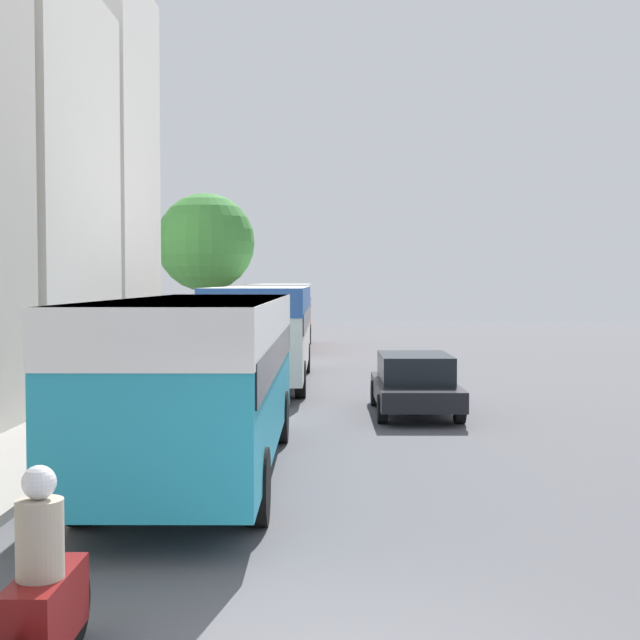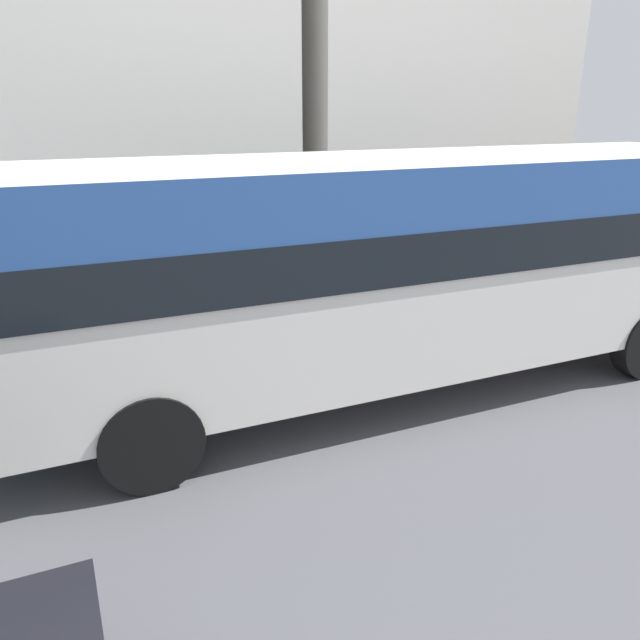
# 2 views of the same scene
# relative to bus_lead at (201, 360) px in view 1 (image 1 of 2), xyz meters

# --- Properties ---
(building_end_row) EXTENTS (6.26, 6.13, 13.45)m
(building_end_row) POSITION_rel_bus_lead_xyz_m (-7.45, 16.95, 4.87)
(building_end_row) COLOR silver
(building_end_row) RESTS_ON ground_plane
(bus_lead) EXTENTS (2.52, 9.45, 2.83)m
(bus_lead) POSITION_rel_bus_lead_xyz_m (0.00, 0.00, 0.00)
(bus_lead) COLOR teal
(bus_lead) RESTS_ON ground_plane
(bus_following) EXTENTS (2.67, 10.66, 2.94)m
(bus_following) POSITION_rel_bus_lead_xyz_m (0.12, 12.76, 0.07)
(bus_following) COLOR silver
(bus_following) RESTS_ON ground_plane
(bus_third_in_line) EXTENTS (2.60, 9.19, 2.98)m
(bus_third_in_line) POSITION_rel_bus_lead_xyz_m (-0.03, 27.04, 0.09)
(bus_third_in_line) COLOR #EA5B23
(bus_third_in_line) RESTS_ON ground_plane
(motorcycle_behind_lead) EXTENTS (0.38, 2.24, 1.73)m
(motorcycle_behind_lead) POSITION_rel_bus_lead_xyz_m (-0.17, -7.44, -1.17)
(motorcycle_behind_lead) COLOR maroon
(motorcycle_behind_lead) RESTS_ON ground_plane
(car_crossing) EXTENTS (1.90, 4.41, 1.41)m
(car_crossing) POSITION_rel_bus_lead_xyz_m (4.07, 6.62, -1.11)
(car_crossing) COLOR black
(car_crossing) RESTS_ON ground_plane
(pedestrian_near_curb) EXTENTS (0.33, 0.33, 1.84)m
(pedestrian_near_curb) POSITION_rel_bus_lead_xyz_m (-2.61, 2.55, -0.74)
(pedestrian_near_curb) COLOR #232838
(pedestrian_near_curb) RESTS_ON sidewalk
(street_tree) EXTENTS (4.35, 4.35, 6.86)m
(street_tree) POSITION_rel_bus_lead_xyz_m (-3.33, 25.37, 2.97)
(street_tree) COLOR brown
(street_tree) RESTS_ON sidewalk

